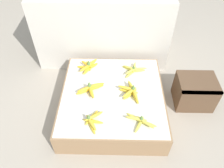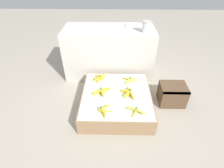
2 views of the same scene
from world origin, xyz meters
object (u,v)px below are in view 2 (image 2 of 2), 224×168
object	(u,v)px
banana_bunch_front_midleft	(136,110)
banana_bunch_middle_left	(102,91)
banana_bunch_front_left	(103,110)
banana_bunch_back_midleft	(130,80)
wooden_crate	(172,94)
foam_tray_white	(133,25)
banana_bunch_back_left	(100,78)
banana_bunch_middle_midleft	(129,93)
glass_jar	(146,27)

from	to	relation	value
banana_bunch_front_midleft	banana_bunch_middle_left	bearing A→B (deg)	142.12
banana_bunch_front_left	banana_bunch_back_midleft	bearing A→B (deg)	59.87
banana_bunch_front_left	banana_bunch_back_midleft	world-z (taller)	banana_bunch_front_left
wooden_crate	banana_bunch_front_left	bearing A→B (deg)	-155.54
banana_bunch_front_left	banana_bunch_middle_left	xyz separation A→B (m)	(-0.04, 0.33, 0.01)
banana_bunch_front_midleft	banana_bunch_front_left	bearing A→B (deg)	-179.68
banana_bunch_back_midleft	foam_tray_white	world-z (taller)	foam_tray_white
banana_bunch_back_left	banana_bunch_middle_midleft	bearing A→B (deg)	-38.28
banana_bunch_front_midleft	banana_bunch_back_left	bearing A→B (deg)	126.73
banana_bunch_front_left	banana_bunch_middle_midleft	xyz separation A→B (m)	(0.32, 0.31, 0.01)
banana_bunch_middle_midleft	banana_bunch_back_midleft	xyz separation A→B (m)	(0.03, 0.29, -0.01)
banana_bunch_middle_midleft	banana_bunch_back_midleft	bearing A→B (deg)	83.67
banana_bunch_back_left	banana_bunch_back_midleft	world-z (taller)	banana_bunch_back_left
banana_bunch_front_left	banana_bunch_back_left	world-z (taller)	banana_bunch_back_left
banana_bunch_front_left	banana_bunch_back_left	xyz separation A→B (m)	(-0.09, 0.63, 0.01)
glass_jar	banana_bunch_middle_left	bearing A→B (deg)	-130.40
wooden_crate	banana_bunch_back_midleft	bearing A→B (deg)	162.59
wooden_crate	banana_bunch_back_left	size ratio (longest dim) A/B	1.65
foam_tray_white	banana_bunch_middle_left	bearing A→B (deg)	-114.05
banana_bunch_front_midleft	banana_bunch_middle_midleft	world-z (taller)	banana_bunch_middle_midleft
banana_bunch_middle_midleft	banana_bunch_back_midleft	world-z (taller)	banana_bunch_middle_midleft
banana_bunch_front_left	banana_bunch_back_left	distance (m)	0.64
banana_bunch_back_left	banana_bunch_back_midleft	size ratio (longest dim) A/B	0.87
banana_bunch_front_midleft	foam_tray_white	bearing A→B (deg)	88.98
banana_bunch_middle_midleft	glass_jar	xyz separation A→B (m)	(0.25, 0.73, 0.61)
banana_bunch_front_left	glass_jar	distance (m)	1.33
banana_bunch_back_left	glass_jar	world-z (taller)	glass_jar
wooden_crate	banana_bunch_front_left	world-z (taller)	banana_bunch_front_left
wooden_crate	banana_bunch_middle_midleft	distance (m)	0.63
banana_bunch_front_left	banana_bunch_front_midleft	world-z (taller)	banana_bunch_front_left
banana_bunch_middle_midleft	banana_bunch_back_midleft	distance (m)	0.29
wooden_crate	banana_bunch_middle_left	distance (m)	0.98
banana_bunch_middle_left	wooden_crate	bearing A→B (deg)	5.49
banana_bunch_middle_midleft	glass_jar	bearing A→B (deg)	71.22
banana_bunch_front_midleft	banana_bunch_back_left	world-z (taller)	banana_bunch_back_left
banana_bunch_back_left	banana_bunch_back_midleft	bearing A→B (deg)	-3.90
banana_bunch_back_left	glass_jar	size ratio (longest dim) A/B	1.32
wooden_crate	banana_bunch_middle_midleft	world-z (taller)	banana_bunch_middle_midleft
banana_bunch_middle_left	banana_bunch_back_midleft	world-z (taller)	banana_bunch_middle_left
banana_bunch_middle_left	banana_bunch_middle_midleft	xyz separation A→B (m)	(0.36, -0.02, -0.00)
banana_bunch_back_midleft	foam_tray_white	size ratio (longest dim) A/B	1.16
glass_jar	banana_bunch_back_left	bearing A→B (deg)	-148.10
banana_bunch_back_left	foam_tray_white	distance (m)	1.00
glass_jar	wooden_crate	bearing A→B (deg)	-59.85
banana_bunch_middle_left	foam_tray_white	world-z (taller)	foam_tray_white
glass_jar	banana_bunch_front_midleft	bearing A→B (deg)	-100.23
banana_bunch_back_midleft	banana_bunch_front_left	bearing A→B (deg)	-120.13
foam_tray_white	banana_bunch_back_left	bearing A→B (deg)	-125.63
wooden_crate	banana_bunch_back_midleft	world-z (taller)	banana_bunch_back_midleft
banana_bunch_middle_left	foam_tray_white	xyz separation A→B (m)	(0.44, 0.99, 0.53)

